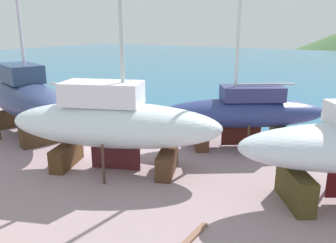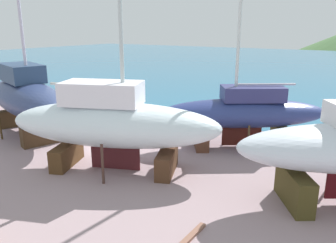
{
  "view_description": "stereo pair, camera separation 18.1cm",
  "coord_description": "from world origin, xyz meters",
  "px_view_note": "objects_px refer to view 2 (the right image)",
  "views": [
    {
      "loc": [
        12.63,
        -13.0,
        6.62
      ],
      "look_at": [
        4.03,
        1.1,
        2.0
      ],
      "focal_mm": 36.07,
      "sensor_mm": 36.0,
      "label": 1
    },
    {
      "loc": [
        12.78,
        -12.91,
        6.62
      ],
      "look_at": [
        4.03,
        1.1,
        2.0
      ],
      "focal_mm": 36.07,
      "sensor_mm": 36.0,
      "label": 2
    }
  ],
  "objects_px": {
    "sailboat_far_slipway": "(113,122)",
    "sailboat_small_center": "(244,112)",
    "barrel_tipped_center": "(16,104)",
    "sailboat_mid_port": "(27,97)"
  },
  "relations": [
    {
      "from": "sailboat_mid_port",
      "to": "sailboat_small_center",
      "type": "bearing_deg",
      "value": 40.42
    },
    {
      "from": "sailboat_far_slipway",
      "to": "barrel_tipped_center",
      "type": "relative_size",
      "value": 20.19
    },
    {
      "from": "sailboat_small_center",
      "to": "barrel_tipped_center",
      "type": "relative_size",
      "value": 18.23
    },
    {
      "from": "sailboat_small_center",
      "to": "sailboat_mid_port",
      "type": "bearing_deg",
      "value": -11.98
    },
    {
      "from": "sailboat_far_slipway",
      "to": "sailboat_small_center",
      "type": "bearing_deg",
      "value": 35.41
    },
    {
      "from": "sailboat_far_slipway",
      "to": "sailboat_small_center",
      "type": "height_order",
      "value": "sailboat_far_slipway"
    },
    {
      "from": "barrel_tipped_center",
      "to": "sailboat_small_center",
      "type": "bearing_deg",
      "value": 3.76
    },
    {
      "from": "sailboat_small_center",
      "to": "barrel_tipped_center",
      "type": "xyz_separation_m",
      "value": [
        -19.22,
        -1.26,
        -1.62
      ]
    },
    {
      "from": "sailboat_mid_port",
      "to": "barrel_tipped_center",
      "type": "bearing_deg",
      "value": 170.67
    },
    {
      "from": "sailboat_far_slipway",
      "to": "sailboat_mid_port",
      "type": "bearing_deg",
      "value": 148.7
    }
  ]
}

